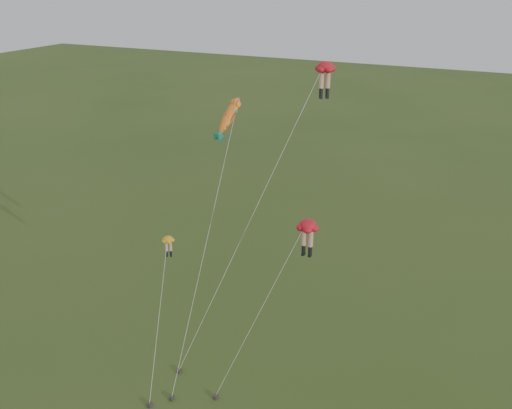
% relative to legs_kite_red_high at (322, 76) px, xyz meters
% --- Properties ---
extents(ground, '(300.00, 300.00, 0.00)m').
position_rel_legs_kite_red_high_xyz_m(ground, '(-6.07, -8.48, -20.86)').
color(ground, '#324A1A').
rests_on(ground, ground).
extents(legs_kite_red_high, '(8.57, 9.24, 21.77)m').
position_rel_legs_kite_red_high_xyz_m(legs_kite_red_high, '(0.00, 0.00, 0.00)').
color(legs_kite_red_high, red).
rests_on(legs_kite_red_high, ground).
extents(legs_kite_red_mid, '(6.06, 3.73, 13.32)m').
position_rel_legs_kite_red_high_xyz_m(legs_kite_red_mid, '(1.56, -6.41, -8.27)').
color(legs_kite_red_mid, red).
rests_on(legs_kite_red_mid, ground).
extents(legs_kite_yellow, '(4.17, 9.09, 8.49)m').
position_rel_legs_kite_red_high_xyz_m(legs_kite_yellow, '(-10.49, -3.88, -13.07)').
color(legs_kite_yellow, gold).
rests_on(legs_kite_yellow, ground).
extents(fish_kite, '(2.57, 14.02, 18.49)m').
position_rel_legs_kite_red_high_xyz_m(fish_kite, '(-7.90, 1.68, -3.97)').
color(fish_kite, '#FFA520').
rests_on(fish_kite, ground).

